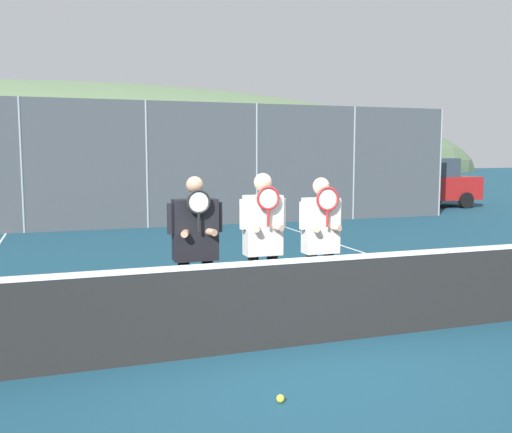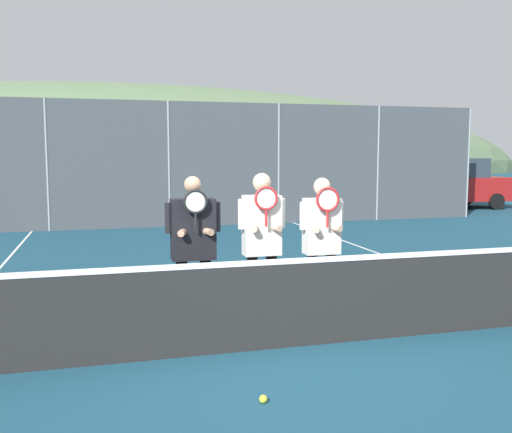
% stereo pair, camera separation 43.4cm
% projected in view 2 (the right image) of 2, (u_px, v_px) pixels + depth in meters
% --- Properties ---
extents(ground_plane, '(120.00, 120.00, 0.00)m').
position_uv_depth(ground_plane, '(285.00, 348.00, 6.08)').
color(ground_plane, navy).
extents(hill_distant, '(96.98, 53.88, 18.86)m').
position_uv_depth(hill_distant, '(117.00, 172.00, 64.59)').
color(hill_distant, '#5B7551').
rests_on(hill_distant, ground_plane).
extents(clubhouse_building, '(21.02, 5.50, 3.41)m').
position_uv_depth(clubhouse_building, '(162.00, 162.00, 23.01)').
color(clubhouse_building, beige).
rests_on(clubhouse_building, ground_plane).
extents(fence_back, '(19.30, 0.06, 3.50)m').
position_uv_depth(fence_back, '(169.00, 165.00, 15.86)').
color(fence_back, gray).
rests_on(fence_back, ground_plane).
extents(tennis_net, '(9.84, 0.09, 1.06)m').
position_uv_depth(tennis_net, '(285.00, 302.00, 6.03)').
color(tennis_net, gray).
rests_on(tennis_net, ground_plane).
extents(court_line_right_sideline, '(0.05, 16.00, 0.01)m').
position_uv_depth(court_line_right_sideline, '(431.00, 272.00, 9.92)').
color(court_line_right_sideline, white).
rests_on(court_line_right_sideline, ground_plane).
extents(player_leftmost, '(0.63, 0.34, 1.81)m').
position_uv_depth(player_leftmost, '(193.00, 242.00, 6.42)').
color(player_leftmost, black).
rests_on(player_leftmost, ground_plane).
extents(player_center_left, '(0.56, 0.34, 1.84)m').
position_uv_depth(player_center_left, '(262.00, 238.00, 6.64)').
color(player_center_left, black).
rests_on(player_center_left, ground_plane).
extents(player_center_right, '(0.56, 0.34, 1.77)m').
position_uv_depth(player_center_right, '(322.00, 238.00, 6.90)').
color(player_center_right, '#232838').
rests_on(player_center_right, ground_plane).
extents(car_left_of_center, '(4.76, 2.02, 1.68)m').
position_uv_depth(car_left_of_center, '(144.00, 191.00, 18.27)').
color(car_left_of_center, black).
rests_on(car_left_of_center, ground_plane).
extents(car_center, '(4.77, 2.06, 1.88)m').
position_uv_depth(car_center, '(306.00, 185.00, 20.09)').
color(car_center, maroon).
rests_on(car_center, ground_plane).
extents(car_right_of_center, '(4.54, 1.99, 1.88)m').
position_uv_depth(car_right_of_center, '(447.00, 183.00, 21.34)').
color(car_right_of_center, maroon).
rests_on(car_right_of_center, ground_plane).
extents(tennis_ball_on_court, '(0.07, 0.07, 0.07)m').
position_uv_depth(tennis_ball_on_court, '(263.00, 399.00, 4.73)').
color(tennis_ball_on_court, '#CCDB33').
rests_on(tennis_ball_on_court, ground_plane).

